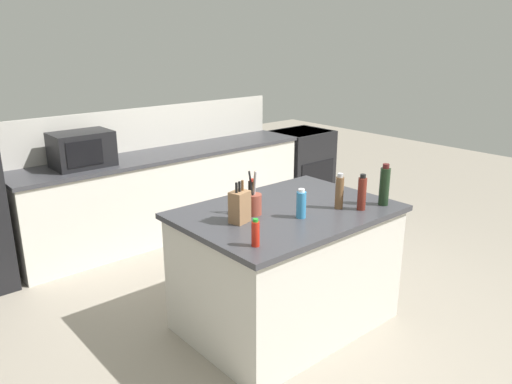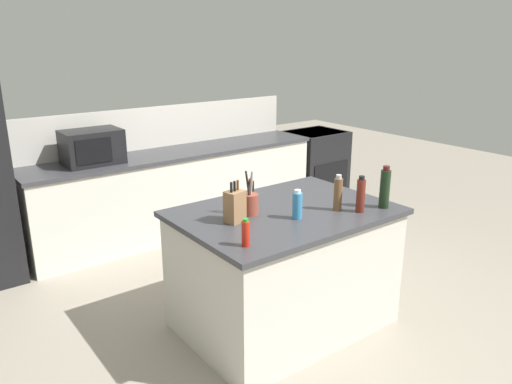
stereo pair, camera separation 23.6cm
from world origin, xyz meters
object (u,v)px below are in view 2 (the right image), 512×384
Objects in this scene: microwave at (92,147)px; dish_soap_bottle at (297,205)px; range_oven at (314,164)px; vinegar_bottle at (361,195)px; hot_sauce_bottle at (246,233)px; utensil_crock at (250,203)px; soy_sauce_bottle at (251,191)px; knife_block at (235,206)px; wine_bottle at (385,188)px; pepper_grinder at (338,194)px.

microwave is 2.46m from dish_soap_bottle.
vinegar_bottle reaches higher than range_oven.
range_oven is at bearing 52.05° from vinegar_bottle.
vinegar_bottle is 0.49m from dish_soap_bottle.
hot_sauce_bottle is at bearing -89.51° from microwave.
hot_sauce_bottle is at bearing 179.92° from vinegar_bottle.
utensil_crock is 1.19× the size of vinegar_bottle.
soy_sauce_bottle is at bearing 127.38° from vinegar_bottle.
knife_block is at bearing -142.43° from range_oven.
dish_soap_bottle is at bearing -135.74° from range_oven.
microwave is 2.66× the size of dish_soap_bottle.
vinegar_bottle reaches higher than hot_sauce_bottle.
utensil_crock is 1.00m from wine_bottle.
pepper_grinder is 0.92m from hot_sauce_bottle.
utensil_crock is (0.38, -2.12, -0.09)m from microwave.
microwave is 3.17× the size of hot_sauce_bottle.
range_oven is 1.65× the size of microwave.
pepper_grinder is (0.73, -0.25, 0.01)m from knife_block.
soy_sauce_bottle is at bearing 51.50° from hot_sauce_bottle.
range_oven is 3.17× the size of knife_block.
knife_block reaches higher than hot_sauce_bottle.
dish_soap_bottle is at bearing 159.58° from vinegar_bottle.
microwave is at bearing 90.49° from hot_sauce_bottle.
range_oven is 3.44× the size of pepper_grinder.
wine_bottle is (0.88, -0.48, 0.07)m from utensil_crock.
dish_soap_bottle is at bearing -42.21° from knife_block.
utensil_crock is 1.73× the size of soy_sauce_bottle.
wine_bottle is at bearing -44.17° from soy_sauce_bottle.
utensil_crock reaches higher than soy_sauce_bottle.
microwave is 1.98m from soy_sauce_bottle.
range_oven is at bearing 24.04° from knife_block.
soy_sauce_bottle is 1.05× the size of hot_sauce_bottle.
knife_block is at bearing 64.32° from hot_sauce_bottle.
utensil_crock is at bearing 127.89° from dish_soap_bottle.
utensil_crock reaches higher than dish_soap_bottle.
utensil_crock is 1.53× the size of dish_soap_bottle.
pepper_grinder is 0.36m from wine_bottle.
wine_bottle is (0.32, -0.16, 0.02)m from pepper_grinder.
wine_bottle reaches higher than hot_sauce_bottle.
dish_soap_bottle is (0.58, -2.38, -0.07)m from microwave.
knife_block is 0.44m from dish_soap_bottle.
vinegar_bottle is at bearing 169.38° from wine_bottle.
microwave is 2.07× the size of vinegar_bottle.
pepper_grinder is 0.16m from vinegar_bottle.
vinegar_bottle is (0.10, -0.12, 0.00)m from pepper_grinder.
wine_bottle reaches higher than vinegar_bottle.
wine_bottle is at bearing -27.45° from pepper_grinder.
pepper_grinder reaches higher than dish_soap_bottle.
knife_block is at bearing -160.80° from utensil_crock.
pepper_grinder is (0.94, -2.43, -0.04)m from microwave.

